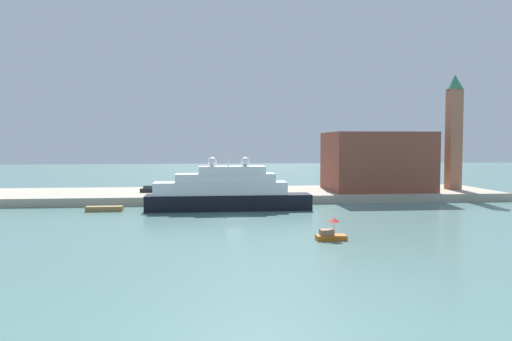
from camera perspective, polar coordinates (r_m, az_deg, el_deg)
The scene contains 10 objects.
ground at distance 74.79m, azimuth -2.44°, elevation -5.53°, with size 400.00×400.00×0.00m, color slate.
quay_dock at distance 101.31m, azimuth -3.37°, elevation -2.80°, with size 110.00×21.74×1.55m, color #ADA38E.
large_yacht at distance 83.61m, azimuth -3.46°, elevation -2.52°, with size 27.79×4.78×10.73m.
small_motorboat at distance 58.79m, azimuth 8.60°, elevation -7.15°, with size 3.50×1.67×2.62m.
work_barge at distance 86.13m, azimuth -17.08°, elevation -4.23°, with size 5.94×1.72×0.83m, color olive.
harbor_building at distance 105.31m, azimuth 13.75°, elevation 1.04°, with size 20.20×15.22×12.00m, color brown.
bell_tower at distance 112.40m, azimuth 21.87°, elevation 4.55°, with size 3.42×3.42×24.10m.
parked_car at distance 100.43m, azimuth -12.02°, elevation -2.15°, with size 4.34×1.66×1.32m.
person_figure at distance 98.81m, azimuth -9.95°, elevation -2.07°, with size 0.36×0.36×1.75m.
mooring_bollard at distance 92.19m, azimuth 0.22°, elevation -2.62°, with size 0.52×0.52×0.89m, color black.
Camera 1 is at (-4.48, -73.80, 11.29)m, focal length 34.68 mm.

